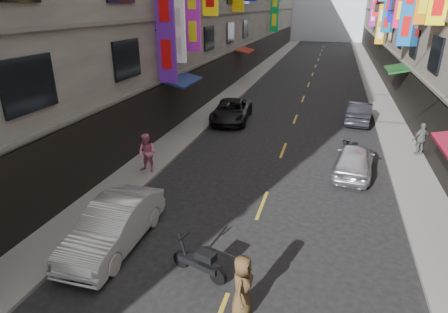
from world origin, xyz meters
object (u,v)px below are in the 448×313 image
Objects in this scene: car_right_far at (360,112)px; pedestrian_rfar at (421,139)px; pedestrian_lfar at (147,153)px; scooter_far_right at (345,148)px; scooter_crossing at (200,262)px; car_left_far at (232,111)px; pedestrian_crossing at (242,286)px; car_left_mid at (114,225)px; car_right_mid at (354,160)px.

pedestrian_rfar reaches higher than car_right_far.
scooter_far_right is at bearing 34.62° from pedestrian_lfar.
car_left_far is (-3.05, 14.87, 0.23)m from scooter_crossing.
car_left_mid is at bearing 71.11° from pedestrian_crossing.
pedestrian_crossing reaches higher than scooter_far_right.
pedestrian_rfar is (2.60, -5.39, 0.27)m from car_right_far.
car_left_far is 2.77× the size of pedestrian_lfar.
pedestrian_lfar reaches higher than scooter_crossing.
pedestrian_lfar is (-8.86, -2.52, 0.31)m from car_right_mid.
pedestrian_rfar is at bearing 30.66° from pedestrian_lfar.
pedestrian_rfar reaches higher than scooter_far_right.
pedestrian_lfar is 9.10m from pedestrian_crossing.
car_right_far reaches higher than scooter_far_right.
car_right_mid is 4.39m from pedestrian_rfar.
scooter_far_right is 8.33m from car_left_far.
pedestrian_lfar is at bearing 104.58° from car_left_mid.
pedestrian_rfar is (7.55, 11.34, 0.50)m from scooter_crossing.
car_left_mid is at bearing 96.52° from scooter_crossing.
pedestrian_crossing reaches higher than car_left_mid.
car_right_mid is at bearing -15.84° from pedestrian_crossing.
car_right_far is (0.60, 8.38, -0.01)m from car_right_mid.
scooter_crossing is at bearing 80.18° from car_right_far.
pedestrian_lfar is at bearing 22.57° from car_right_mid.
pedestrian_rfar is at bearing -24.92° from pedestrian_crossing.
car_right_far is 2.45× the size of pedestrian_crossing.
car_left_mid reaches higher than car_left_far.
pedestrian_lfar is (-1.46, 5.22, 0.27)m from car_left_mid.
pedestrian_lfar is at bearing 55.51° from scooter_crossing.
pedestrian_crossing is (1.46, -1.05, 0.39)m from scooter_crossing.
car_left_mid is at bearing 52.97° from car_right_mid.
pedestrian_lfar is at bearing 55.72° from car_right_far.
pedestrian_rfar reaches higher than car_left_far.
pedestrian_lfar is (-9.46, -10.90, 0.32)m from car_right_far.
car_right_mid is 2.42× the size of pedestrian_crossing.
scooter_crossing is 13.63m from pedestrian_rfar.
pedestrian_rfar is 13.80m from pedestrian_crossing.
scooter_far_right is 0.41× the size of car_left_mid.
pedestrian_lfar is at bearing 37.71° from scooter_far_right.
car_left_mid is at bearing 70.28° from car_right_far.
scooter_crossing and scooter_far_right have the same top height.
scooter_crossing is 0.36× the size of car_left_far.
pedestrian_lfar reaches higher than car_left_far.
pedestrian_crossing reaches higher than car_right_far.
pedestrian_crossing is (4.51, -15.92, 0.16)m from car_left_far.
car_left_far and car_right_far have the same top height.
pedestrian_crossing is (4.51, -1.65, 0.11)m from car_left_mid.
car_right_far is (4.95, 16.73, 0.23)m from scooter_crossing.
car_right_mid is at bearing 92.57° from car_right_far.
car_right_mid reaches higher than scooter_far_right.
scooter_far_right is 0.37× the size of car_left_far.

